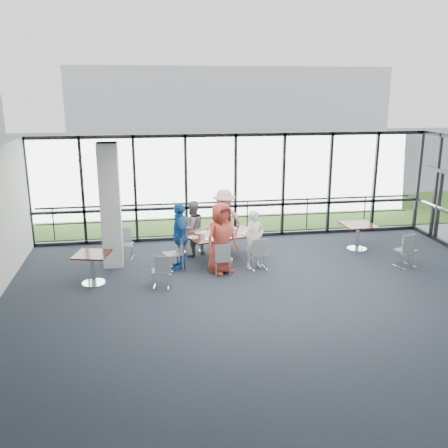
{
  "coord_description": "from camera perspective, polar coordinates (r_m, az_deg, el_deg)",
  "views": [
    {
      "loc": [
        -2.72,
        -9.64,
        4.5
      ],
      "look_at": [
        -0.74,
        2.62,
        1.1
      ],
      "focal_mm": 40.0,
      "sensor_mm": 36.0,
      "label": 1
    }
  ],
  "objects": [
    {
      "name": "hangar_main",
      "position": [
        42.2,
        -0.04,
        13.28
      ],
      "size": [
        24.0,
        10.0,
        6.0
      ],
      "primitive_type": "cube",
      "color": "silver",
      "rests_on": "ground"
    },
    {
      "name": "apron",
      "position": [
        20.33,
        -1.28,
        2.47
      ],
      "size": [
        80.0,
        70.0,
        0.02
      ],
      "primitive_type": "cube",
      "color": "slate",
      "rests_on": "ground"
    },
    {
      "name": "diner_near_left",
      "position": [
        12.35,
        -0.31,
        -1.62
      ],
      "size": [
        1.05,
        0.93,
        1.8
      ],
      "primitive_type": "imported",
      "rotation": [
        0.0,
        0.0,
        0.52
      ],
      "color": "#B43C2C",
      "rests_on": "ground"
    },
    {
      "name": "chair_main_end",
      "position": [
        12.76,
        -5.87,
        -3.43
      ],
      "size": [
        0.52,
        0.52,
        0.84
      ],
      "primitive_type": null,
      "rotation": [
        0.0,
        0.0,
        -1.24
      ],
      "color": "gray",
      "rests_on": "ground"
    },
    {
      "name": "chair_spare_la",
      "position": [
        11.69,
        -7.19,
        -5.35
      ],
      "size": [
        0.46,
        0.46,
        0.8
      ],
      "primitive_type": null,
      "rotation": [
        0.0,
        0.0,
        -0.19
      ],
      "color": "gray",
      "rests_on": "ground"
    },
    {
      "name": "chair_main_nl",
      "position": [
        12.35,
        -0.17,
        -4.03
      ],
      "size": [
        0.44,
        0.44,
        0.82
      ],
      "primitive_type": null,
      "rotation": [
        0.0,
        0.0,
        0.11
      ],
      "color": "gray",
      "rests_on": "ground"
    },
    {
      "name": "main_table",
      "position": [
        13.29,
        -0.21,
        -1.65
      ],
      "size": [
        2.12,
        1.59,
        0.75
      ],
      "rotation": [
        0.0,
        0.0,
        0.33
      ],
      "color": "#391611",
      "rests_on": "ground"
    },
    {
      "name": "grass_strip",
      "position": [
        18.4,
        -0.42,
        1.19
      ],
      "size": [
        80.0,
        5.0,
        0.01
      ],
      "primitive_type": "cube",
      "color": "#30581B",
      "rests_on": "ground"
    },
    {
      "name": "chair_main_nr",
      "position": [
        12.78,
        3.96,
        -3.38
      ],
      "size": [
        0.44,
        0.44,
        0.83
      ],
      "primitive_type": null,
      "rotation": [
        0.0,
        0.0,
        0.11
      ],
      "color": "gray",
      "rests_on": "ground"
    },
    {
      "name": "chair_main_fl",
      "position": [
        13.88,
        -3.53,
        -1.49
      ],
      "size": [
        0.52,
        0.52,
        0.99
      ],
      "primitive_type": null,
      "rotation": [
        0.0,
        0.0,
        3.22
      ],
      "color": "gray",
      "rests_on": "ground"
    },
    {
      "name": "menu_b",
      "position": [
        13.33,
        3.31,
        -1.04
      ],
      "size": [
        0.32,
        0.23,
        0.0
      ],
      "primitive_type": "cube",
      "rotation": [
        0.0,
        0.0,
        -0.05
      ],
      "color": "white",
      "rests_on": "main_table"
    },
    {
      "name": "diner_far_right",
      "position": [
        14.1,
        0.03,
        0.43
      ],
      "size": [
        1.24,
        0.85,
        1.76
      ],
      "primitive_type": "imported",
      "rotation": [
        0.0,
        0.0,
        3.39
      ],
      "color": "#FFA5A6",
      "rests_on": "ground"
    },
    {
      "name": "guard_rail",
      "position": [
        15.99,
        0.9,
        0.82
      ],
      "size": [
        12.0,
        0.06,
        0.06
      ],
      "primitive_type": "cylinder",
      "rotation": [
        0.0,
        1.57,
        0.0
      ],
      "color": "#2D2D33",
      "rests_on": "ground"
    },
    {
      "name": "diner_end",
      "position": [
        12.7,
        -5.06,
        -1.37
      ],
      "size": [
        0.64,
        1.06,
        1.74
      ],
      "primitive_type": "imported",
      "rotation": [
        0.0,
        0.0,
        -1.49
      ],
      "color": "#1F59A7",
      "rests_on": "ground"
    },
    {
      "name": "exit_door",
      "position": [
        16.35,
        23.33,
        1.86
      ],
      "size": [
        0.12,
        1.6,
        2.1
      ],
      "primitive_type": "cube",
      "color": "black",
      "rests_on": "ground"
    },
    {
      "name": "chair_spare_r",
      "position": [
        13.69,
        20.1,
        -2.86
      ],
      "size": [
        0.56,
        0.56,
        0.9
      ],
      "primitive_type": null,
      "rotation": [
        0.0,
        0.0,
        0.32
      ],
      "color": "gray",
      "rests_on": "ground"
    },
    {
      "name": "floor",
      "position": [
        10.98,
        6.07,
        -9.02
      ],
      "size": [
        12.0,
        10.0,
        0.02
      ],
      "primitive_type": "cube",
      "color": "#212733",
      "rests_on": "ground"
    },
    {
      "name": "condiment_caddy",
      "position": [
        13.3,
        0.16,
        -0.97
      ],
      "size": [
        0.1,
        0.07,
        0.04
      ],
      "primitive_type": "cube",
      "color": "black",
      "rests_on": "main_table"
    },
    {
      "name": "tumbler_a",
      "position": [
        12.93,
        -0.68,
        -1.2
      ],
      "size": [
        0.08,
        0.08,
        0.15
      ],
      "primitive_type": "cylinder",
      "color": "white",
      "rests_on": "main_table"
    },
    {
      "name": "ketchup_bottle",
      "position": [
        13.34,
        -0.12,
        -0.61
      ],
      "size": [
        0.06,
        0.06,
        0.18
      ],
      "primitive_type": "cylinder",
      "color": "#B11525",
      "rests_on": "main_table"
    },
    {
      "name": "curtain_wall_back",
      "position": [
        15.17,
        1.31,
        4.29
      ],
      "size": [
        12.0,
        0.1,
        3.2
      ],
      "primitive_type": "cube",
      "color": "white",
      "rests_on": "ground"
    },
    {
      "name": "plate_end",
      "position": [
        12.94,
        -3.57,
        -1.53
      ],
      "size": [
        0.27,
        0.27,
        0.01
      ],
      "primitive_type": "cylinder",
      "color": "white",
      "rests_on": "main_table"
    },
    {
      "name": "side_table_left",
      "position": [
        12.13,
        -14.81,
        -3.89
      ],
      "size": [
        0.93,
        0.93,
        0.75
      ],
      "rotation": [
        0.0,
        0.0,
        -0.24
      ],
      "color": "#391611",
      "rests_on": "ground"
    },
    {
      "name": "tumbler_c",
      "position": [
        13.41,
        -0.61,
        -0.63
      ],
      "size": [
        0.07,
        0.07,
        0.14
      ],
      "primitive_type": "cylinder",
      "color": "white",
      "rests_on": "main_table"
    },
    {
      "name": "ceiling",
      "position": [
        10.1,
        6.58,
        7.82
      ],
      "size": [
        12.0,
        10.0,
        0.04
      ],
      "primitive_type": "cube",
      "color": "white",
      "rests_on": "ground"
    },
    {
      "name": "menu_c",
      "position": [
        13.67,
        -0.53,
        -0.6
      ],
      "size": [
        0.35,
        0.39,
        0.0
      ],
      "primitive_type": "cube",
      "rotation": [
        0.0,
        0.0,
        1.11
      ],
      "color": "white",
      "rests_on": "main_table"
    },
    {
      "name": "plate_nl",
      "position": [
        12.76,
        -1.68,
        -1.75
      ],
      "size": [
        0.27,
        0.27,
        0.01
      ],
      "primitive_type": "cylinder",
      "color": "white",
      "rests_on": "main_table"
    },
    {
      "name": "wall_front",
      "position": [
        6.11,
        19.17,
        -13.96
      ],
      "size": [
        12.0,
        0.1,
        3.2
      ],
      "primitive_type": "cube",
      "color": "silver",
      "rests_on": "ground"
    },
    {
      "name": "diner_near_right",
      "position": [
        12.76,
        3.5,
        -1.78
      ],
      "size": [
        0.66,
        0.57,
        1.51
      ],
      "primitive_type": "imported",
      "rotation": [
        0.0,
        0.0,
        0.36
      ],
      "color": "white",
      "rests_on": "ground"
    },
    {
      "name": "tumbler_d",
      "position": [
        12.8,
        -2.38,
        -1.41
      ],
      "size": [
        0.07,
        0.07,
        0.14
      ],
      "primitive_type": "cylinder",
      "color": "white",
      "rests_on": "main_table"
    },
    {
      "name": "tumbler_b",
      "position": [
        13.17,
        1.28,
        -0.94
      ],
      "size": [
        0.07,
        0.07,
        0.13
      ],
      "primitive_type": "cylinder",
      "color": "white",
      "rests_on": "main_table"
    },
    {
      "name": "chair_spare_lb",
      "position": [
        13.77,
        -11.21,
        -2.31
      ],
      "size": [
        0.43,
        0.43,
        0.8
      ],
      "primitive_type": null,
      "rotation": [
        0.0,
        0.0,
        3.03
      ],
      "color": "gray",
      "rests_on": "ground"
    },
    {
      "name": "green_bottle",
      "position": [
        13.27,
        -0.09,
        -0.65
      ],
      "size": [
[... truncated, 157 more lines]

